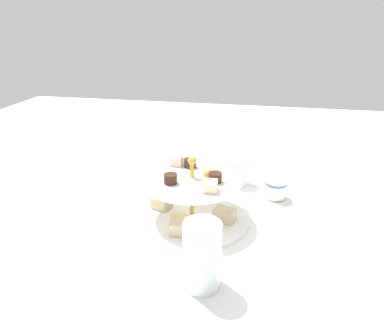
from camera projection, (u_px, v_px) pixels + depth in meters
ground_plane at (192, 217)px, 0.84m from camera, size 2.40×2.40×0.00m
tiered_serving_stand at (192, 200)px, 0.82m from camera, size 0.28×0.28×0.16m
water_glass_tall_right at (202, 255)px, 0.61m from camera, size 0.07×0.07×0.13m
water_glass_short_left at (238, 171)px, 1.00m from camera, size 0.06×0.06×0.08m
teacup_with_saucer at (275, 190)px, 0.92m from camera, size 0.09×0.09×0.05m
butter_knife_left at (72, 233)px, 0.78m from camera, size 0.16×0.09×0.00m
butter_knife_right at (312, 243)px, 0.74m from camera, size 0.17×0.06×0.00m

